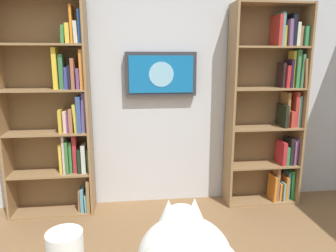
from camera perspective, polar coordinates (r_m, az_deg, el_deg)
wall_back at (r=3.25m, az=-1.75°, el=9.08°), size 4.52×0.06×2.70m
bookshelf_left at (r=3.43m, az=18.67°, el=3.34°), size 0.77×0.28×2.05m
bookshelf_right at (r=3.18m, az=-19.48°, el=2.32°), size 0.81×0.28×2.07m
wall_mounted_tv at (r=3.16m, az=-1.29°, el=9.44°), size 0.71×0.07×0.44m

